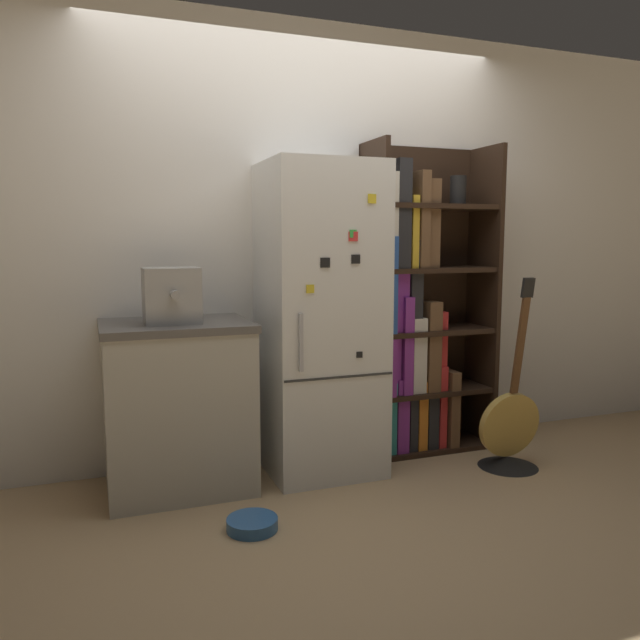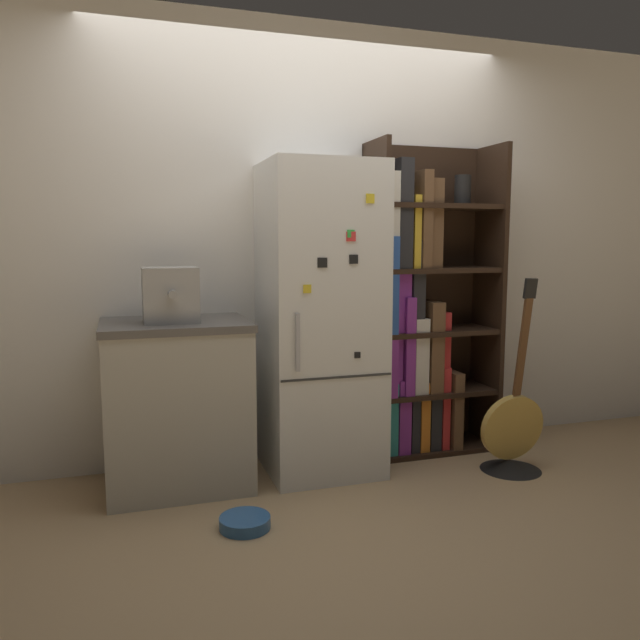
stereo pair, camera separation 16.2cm
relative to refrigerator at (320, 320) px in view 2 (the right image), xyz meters
The scene contains 8 objects.
ground_plane 0.89m from the refrigerator, 89.99° to the right, with size 16.00×16.00×0.00m, color tan.
wall_back 0.53m from the refrigerator, 89.99° to the left, with size 8.00×0.05×2.60m.
refrigerator is the anchor object (origin of this frame).
bookshelf 0.68m from the refrigerator, 11.26° to the left, with size 0.81×0.37×1.90m.
kitchen_counter 0.91m from the refrigerator, behind, with size 0.76×0.60×0.90m.
espresso_machine 0.85m from the refrigerator, behind, with size 0.28×0.28×0.29m.
guitar 1.31m from the refrigerator, 19.18° to the right, with size 0.39×0.35×1.12m.
pet_bowl 1.19m from the refrigerator, 132.19° to the right, with size 0.24×0.24×0.06m.
Camera 2 is at (-1.07, -3.18, 1.32)m, focal length 35.00 mm.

